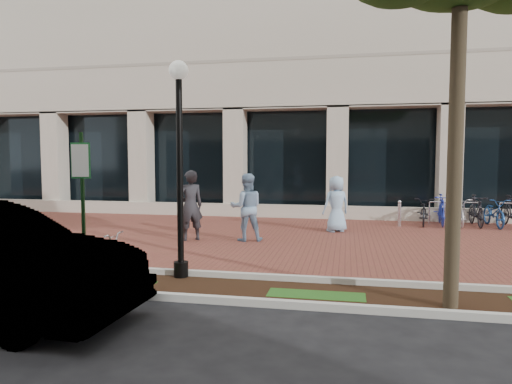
% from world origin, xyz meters
% --- Properties ---
extents(ground, '(120.00, 120.00, 0.00)m').
position_xyz_m(ground, '(0.00, 0.00, 0.00)').
color(ground, black).
rests_on(ground, ground).
extents(brick_plaza, '(40.00, 9.00, 0.01)m').
position_xyz_m(brick_plaza, '(0.00, 0.00, 0.01)').
color(brick_plaza, brown).
rests_on(brick_plaza, ground).
extents(planting_strip, '(40.00, 1.50, 0.01)m').
position_xyz_m(planting_strip, '(0.00, -5.25, 0.01)').
color(planting_strip, black).
rests_on(planting_strip, ground).
extents(curb_plaza_side, '(40.00, 0.12, 0.12)m').
position_xyz_m(curb_plaza_side, '(0.00, -4.50, 0.06)').
color(curb_plaza_side, beige).
rests_on(curb_plaza_side, ground).
extents(curb_street_side, '(40.00, 0.12, 0.12)m').
position_xyz_m(curb_street_side, '(0.00, -6.00, 0.06)').
color(curb_street_side, beige).
rests_on(curb_street_side, ground).
extents(near_office_building, '(40.00, 12.12, 16.00)m').
position_xyz_m(near_office_building, '(0.00, 10.47, 10.05)').
color(near_office_building, beige).
rests_on(near_office_building, ground).
extents(parking_sign, '(0.34, 0.07, 2.72)m').
position_xyz_m(parking_sign, '(-2.17, -5.56, 1.71)').
color(parking_sign, '#153C19').
rests_on(parking_sign, ground).
extents(lamppost, '(0.36, 0.36, 4.08)m').
position_xyz_m(lamppost, '(-0.73, -4.60, 2.31)').
color(lamppost, black).
rests_on(lamppost, ground).
extents(locked_bicycle, '(1.76, 0.72, 0.91)m').
position_xyz_m(locked_bicycle, '(-2.27, -5.11, 0.45)').
color(locked_bicycle, silver).
rests_on(locked_bicycle, ground).
extents(pedestrian_left, '(0.85, 0.79, 1.95)m').
position_xyz_m(pedestrian_left, '(-1.86, -0.84, 0.97)').
color(pedestrian_left, '#27262B').
rests_on(pedestrian_left, ground).
extents(pedestrian_mid, '(1.06, 0.93, 1.86)m').
position_xyz_m(pedestrian_mid, '(-0.33, -0.59, 0.93)').
color(pedestrian_mid, '#7C9AB9').
rests_on(pedestrian_mid, ground).
extents(pedestrian_right, '(1.01, 0.90, 1.73)m').
position_xyz_m(pedestrian_right, '(2.05, 1.45, 0.87)').
color(pedestrian_right, '#93BADB').
rests_on(pedestrian_right, ground).
extents(bollard, '(0.12, 0.12, 0.89)m').
position_xyz_m(bollard, '(4.09, 2.95, 0.45)').
color(bollard, silver).
rests_on(bollard, ground).
extents(bike_rack_cluster, '(3.54, 1.89, 1.06)m').
position_xyz_m(bike_rack_cluster, '(6.32, 3.53, 0.50)').
color(bike_rack_cluster, black).
rests_on(bike_rack_cluster, ground).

